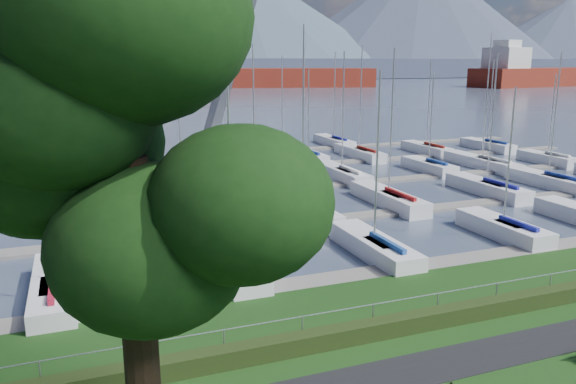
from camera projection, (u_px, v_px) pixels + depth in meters
name	position (u px, v px, depth m)	size (l,w,h in m)	color
path	(439.00, 365.00, 19.75)	(160.00, 2.00, 0.04)	black
water	(97.00, 85.00, 259.19)	(800.00, 540.00, 0.20)	#475268
hedge	(400.00, 325.00, 22.04)	(80.00, 0.70, 0.70)	#243313
fence	(396.00, 301.00, 22.21)	(0.04, 0.04, 80.00)	#9B9EA3
foothill	(91.00, 69.00, 321.44)	(900.00, 80.00, 12.00)	#424A61
mountains	(94.00, 7.00, 382.65)	(1190.00, 360.00, 115.00)	#445663
docks	(228.00, 194.00, 46.20)	(90.00, 41.60, 0.25)	slate
tree	(91.00, 111.00, 10.58)	(7.23, 6.91, 13.47)	black
crane	(234.00, 126.00, 45.59)	(6.63, 13.19, 22.35)	#505357
cargo_ship_mid	(233.00, 78.00, 236.63)	(110.87, 44.73, 21.50)	maroon
cargo_ship_east	(543.00, 77.00, 247.78)	(84.71, 30.58, 21.50)	maroon
sailboat_fleet	(203.00, 123.00, 47.22)	(75.36, 49.61, 13.68)	#9F1516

